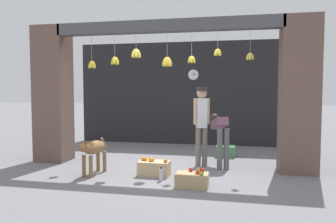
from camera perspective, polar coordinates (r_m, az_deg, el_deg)
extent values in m
plane|color=slate|center=(6.72, -0.82, -9.98)|extent=(60.00, 60.00, 0.00)
cube|color=#232326|center=(9.64, 3.28, 3.17)|extent=(6.51, 0.12, 2.99)
cube|color=brown|center=(7.79, -19.38, 2.82)|extent=(0.70, 0.60, 2.99)
cube|color=brown|center=(6.77, 21.82, 2.65)|extent=(0.70, 0.60, 2.99)
cube|color=#4C4C51|center=(6.77, -0.62, 14.64)|extent=(4.61, 0.24, 0.24)
cylinder|color=#B2AD99|center=(7.25, -13.17, 10.69)|extent=(0.01, 0.01, 0.54)
ellipsoid|color=yellow|center=(7.20, -12.80, 7.96)|extent=(0.12, 0.06, 0.18)
ellipsoid|color=yellow|center=(7.25, -12.98, 7.93)|extent=(0.06, 0.12, 0.18)
ellipsoid|color=yellow|center=(7.23, -13.44, 7.93)|extent=(0.12, 0.06, 0.18)
ellipsoid|color=yellow|center=(7.17, -13.27, 7.97)|extent=(0.06, 0.12, 0.18)
cylinder|color=#B2AD99|center=(6.96, -9.26, 11.31)|extent=(0.01, 0.01, 0.47)
ellipsoid|color=yellow|center=(6.91, -8.87, 8.72)|extent=(0.12, 0.07, 0.18)
ellipsoid|color=yellow|center=(6.97, -9.10, 8.67)|extent=(0.07, 0.12, 0.18)
ellipsoid|color=yellow|center=(6.94, -9.59, 8.69)|extent=(0.12, 0.07, 0.18)
ellipsoid|color=yellow|center=(6.88, -9.37, 8.73)|extent=(0.07, 0.12, 0.18)
cylinder|color=#B2AD99|center=(6.85, -5.59, 12.12)|extent=(0.01, 0.01, 0.32)
ellipsoid|color=yellow|center=(6.80, -5.16, 10.06)|extent=(0.13, 0.07, 0.21)
ellipsoid|color=yellow|center=(6.86, -5.32, 10.00)|extent=(0.09, 0.13, 0.21)
ellipsoid|color=yellow|center=(6.86, -5.83, 10.00)|extent=(0.13, 0.11, 0.22)
ellipsoid|color=yellow|center=(6.80, -5.99, 10.05)|extent=(0.13, 0.11, 0.22)
ellipsoid|color=yellow|center=(6.76, -5.57, 10.09)|extent=(0.09, 0.13, 0.21)
cylinder|color=#B2AD99|center=(6.69, -0.16, 11.56)|extent=(0.01, 0.01, 0.50)
ellipsoid|color=yellow|center=(6.64, 0.29, 8.65)|extent=(0.14, 0.07, 0.21)
ellipsoid|color=yellow|center=(6.68, 0.19, 8.62)|extent=(0.12, 0.13, 0.22)
ellipsoid|color=yellow|center=(6.70, -0.16, 8.61)|extent=(0.09, 0.14, 0.22)
ellipsoid|color=yellow|center=(6.68, -0.52, 8.62)|extent=(0.14, 0.10, 0.22)
ellipsoid|color=yellow|center=(6.64, -0.60, 8.65)|extent=(0.14, 0.10, 0.22)
ellipsoid|color=yellow|center=(6.60, -0.35, 8.68)|extent=(0.09, 0.14, 0.22)
ellipsoid|color=yellow|center=(6.60, 0.05, 8.68)|extent=(0.12, 0.13, 0.22)
cylinder|color=#B2AD99|center=(6.60, 4.15, 11.71)|extent=(0.01, 0.01, 0.48)
ellipsoid|color=yellow|center=(6.56, 4.48, 9.01)|extent=(0.10, 0.06, 0.16)
ellipsoid|color=yellow|center=(6.61, 4.18, 8.97)|extent=(0.06, 0.10, 0.16)
ellipsoid|color=yellow|center=(6.57, 3.79, 9.00)|extent=(0.10, 0.06, 0.16)
ellipsoid|color=yellow|center=(6.53, 4.09, 9.04)|extent=(0.06, 0.10, 0.16)
cylinder|color=#B2AD99|center=(6.57, 8.68, 12.28)|extent=(0.01, 0.01, 0.36)
ellipsoid|color=yellow|center=(6.54, 8.99, 10.16)|extent=(0.10, 0.05, 0.15)
ellipsoid|color=yellow|center=(6.57, 8.84, 10.13)|extent=(0.08, 0.09, 0.16)
ellipsoid|color=yellow|center=(6.57, 8.50, 10.13)|extent=(0.08, 0.09, 0.16)
ellipsoid|color=yellow|center=(6.54, 8.32, 10.16)|extent=(0.10, 0.05, 0.15)
ellipsoid|color=yellow|center=(6.51, 8.47, 10.19)|extent=(0.08, 0.09, 0.16)
ellipsoid|color=yellow|center=(6.51, 8.81, 10.19)|extent=(0.08, 0.09, 0.16)
cylinder|color=#B2AD99|center=(6.56, 14.15, 11.82)|extent=(0.01, 0.01, 0.45)
ellipsoid|color=yellow|center=(6.52, 14.44, 9.28)|extent=(0.10, 0.05, 0.15)
ellipsoid|color=yellow|center=(6.56, 14.09, 9.25)|extent=(0.05, 0.10, 0.15)
ellipsoid|color=yellow|center=(6.52, 13.78, 9.29)|extent=(0.10, 0.05, 0.15)
ellipsoid|color=yellow|center=(6.49, 14.12, 9.32)|extent=(0.05, 0.10, 0.15)
ellipsoid|color=olive|center=(6.38, -12.71, -6.10)|extent=(0.34, 0.65, 0.25)
cylinder|color=olive|center=(6.21, -13.30, -9.33)|extent=(0.07, 0.07, 0.40)
cylinder|color=olive|center=(6.29, -14.44, -9.18)|extent=(0.07, 0.07, 0.40)
cylinder|color=olive|center=(6.60, -10.99, -8.52)|extent=(0.07, 0.07, 0.40)
cylinder|color=olive|center=(6.68, -12.09, -8.39)|extent=(0.07, 0.07, 0.40)
ellipsoid|color=olive|center=(6.09, -14.49, -6.06)|extent=(0.19, 0.25, 0.17)
cone|color=brown|center=(6.05, -14.12, -5.27)|extent=(0.06, 0.06, 0.07)
cone|color=brown|center=(6.11, -14.89, -5.20)|extent=(0.06, 0.06, 0.07)
cylinder|color=olive|center=(6.66, -11.09, -5.45)|extent=(0.07, 0.20, 0.25)
cylinder|color=#6B665B|center=(6.93, 6.39, -6.15)|extent=(0.11, 0.11, 0.81)
cylinder|color=#6B665B|center=(6.89, 5.27, -6.20)|extent=(0.11, 0.11, 0.81)
cube|color=silver|center=(6.82, 5.88, -0.27)|extent=(0.25, 0.23, 0.61)
cylinder|color=tan|center=(6.86, 7.00, 0.05)|extent=(0.06, 0.06, 0.54)
cylinder|color=tan|center=(6.78, 4.74, 0.03)|extent=(0.06, 0.06, 0.54)
sphere|color=tan|center=(6.80, 5.90, 3.18)|extent=(0.21, 0.21, 0.21)
cylinder|color=#2D2D2D|center=(6.80, 5.90, 3.94)|extent=(0.21, 0.21, 0.07)
cube|color=#2D2D2D|center=(6.70, 6.15, 3.67)|extent=(0.21, 0.17, 0.01)
cylinder|color=#56565B|center=(6.66, 8.99, -6.51)|extent=(0.11, 0.11, 0.83)
cylinder|color=#56565B|center=(6.70, 10.15, -6.46)|extent=(0.11, 0.11, 0.83)
cube|color=#754760|center=(6.88, 8.93, -2.04)|extent=(0.41, 0.65, 0.32)
sphere|color=black|center=(7.24, 8.08, -1.14)|extent=(0.20, 0.20, 0.20)
cube|color=tan|center=(6.22, -2.42, -9.85)|extent=(0.58, 0.34, 0.27)
sphere|color=orange|center=(6.26, -4.33, -8.21)|extent=(0.08, 0.08, 0.08)
sphere|color=orange|center=(6.15, -2.91, -8.41)|extent=(0.08, 0.08, 0.08)
sphere|color=orange|center=(6.06, -0.44, -8.60)|extent=(0.08, 0.08, 0.08)
sphere|color=orange|center=(6.17, -2.75, -8.37)|extent=(0.08, 0.08, 0.08)
sphere|color=orange|center=(6.16, -2.90, -8.39)|extent=(0.08, 0.08, 0.08)
sphere|color=orange|center=(6.23, -3.93, -8.27)|extent=(0.08, 0.08, 0.08)
sphere|color=orange|center=(6.18, -3.09, -8.36)|extent=(0.08, 0.08, 0.08)
cube|color=tan|center=(5.53, 4.22, -11.83)|extent=(0.53, 0.34, 0.23)
sphere|color=red|center=(5.46, 5.28, -10.46)|extent=(0.08, 0.08, 0.08)
sphere|color=red|center=(5.60, 6.00, -10.10)|extent=(0.08, 0.08, 0.08)
sphere|color=#99B238|center=(5.36, 5.84, -10.74)|extent=(0.08, 0.08, 0.08)
sphere|color=red|center=(5.61, 3.99, -10.05)|extent=(0.08, 0.08, 0.08)
sphere|color=#99B238|center=(5.59, 5.31, -10.13)|extent=(0.08, 0.08, 0.08)
cube|color=#42844C|center=(8.03, 10.00, -6.82)|extent=(0.45, 0.36, 0.26)
cylinder|color=silver|center=(5.86, -1.21, -10.94)|extent=(0.07, 0.07, 0.22)
cylinder|color=black|center=(5.83, -1.21, -9.77)|extent=(0.04, 0.04, 0.02)
cylinder|color=black|center=(9.55, 4.44, 6.40)|extent=(0.32, 0.01, 0.32)
cylinder|color=white|center=(9.54, 4.43, 6.40)|extent=(0.30, 0.02, 0.30)
cube|color=black|center=(9.53, 4.42, 6.61)|extent=(0.01, 0.01, 0.08)
cube|color=black|center=(9.52, 4.69, 6.41)|extent=(0.11, 0.01, 0.01)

